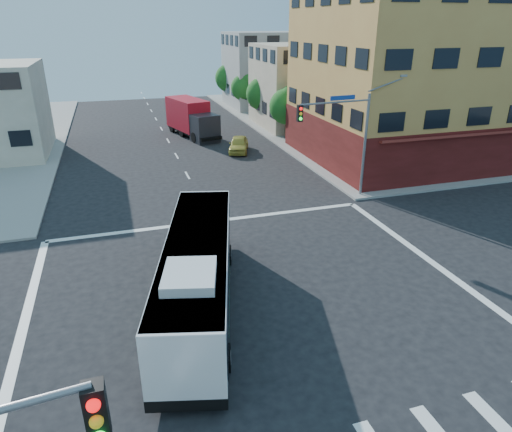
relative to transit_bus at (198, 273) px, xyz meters
name	(u,v)px	position (x,y,z in m)	size (l,w,h in m)	color
ground	(261,306)	(2.50, -0.63, -1.72)	(120.00, 120.00, 0.00)	black
sidewalk_ne	(433,114)	(37.50, 34.37, -1.64)	(50.00, 50.00, 0.15)	#99958D
corner_building_ne	(417,90)	(22.49, 17.85, 4.17)	(18.10, 15.44, 14.00)	#C69347
building_east_near	(311,86)	(19.48, 33.35, 2.79)	(12.06, 10.06, 9.00)	#C2AC94
building_east_far	(271,70)	(19.48, 47.35, 3.29)	(12.06, 10.06, 10.00)	gray
signal_mast_ne	(344,127)	(11.58, 9.99, 3.26)	(7.91, 1.13, 8.07)	gray
street_tree_a	(288,104)	(14.41, 27.30, 1.87)	(3.60, 3.60, 5.53)	#3B2615
street_tree_b	(263,92)	(14.41, 35.30, 2.04)	(3.80, 3.80, 5.79)	#3B2615
street_tree_c	(245,86)	(14.41, 43.30, 1.74)	(3.40, 3.40, 5.29)	#3B2615
street_tree_d	(230,76)	(14.41, 51.30, 2.16)	(4.00, 4.00, 6.03)	#3B2615
transit_bus	(198,273)	(0.00, 0.00, 0.00)	(5.43, 12.10, 3.51)	black
box_truck	(192,119)	(5.29, 31.69, 0.12)	(4.56, 8.73, 3.78)	black
parked_car	(239,144)	(8.30, 24.10, -1.00)	(1.69, 4.19, 1.43)	gold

